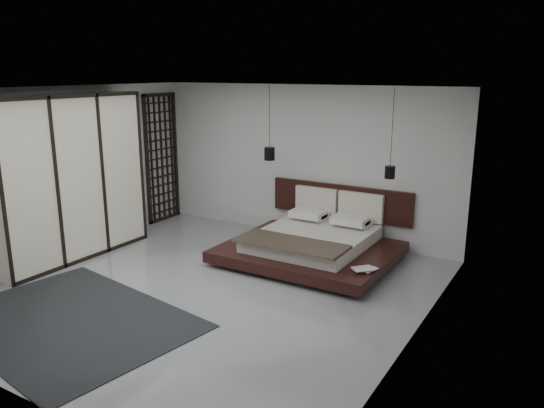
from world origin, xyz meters
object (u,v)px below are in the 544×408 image
Objects in this scene: lattice_screen at (162,158)px; wardrobe at (68,178)px; bed at (314,242)px; pendant_left at (269,154)px; pendant_right at (390,172)px; rug at (69,320)px.

wardrobe is at bearing -84.27° from lattice_screen.
pendant_left is (-1.10, 0.41, 1.34)m from bed.
pendant_right is (1.10, 0.41, 1.22)m from bed.
pendant_right is 0.51× the size of wardrobe.
bed is (3.75, -0.54, -1.02)m from lattice_screen.
wardrobe is (-2.40, -2.38, -0.27)m from pendant_left.
bed is at bearing 66.08° from rug.
lattice_screen is 0.95× the size of wardrobe.
rug is (-0.50, -4.02, -1.61)m from pendant_left.
bed is at bearing -159.47° from pendant_right.
pendant_left reaches higher than bed.
pendant_left is (2.65, -0.13, 0.32)m from lattice_screen.
pendant_left is at bearing -2.74° from lattice_screen.
pendant_left is 0.93× the size of pendant_right.
wardrobe is (0.25, -2.51, 0.04)m from lattice_screen.
bed is 1.78m from pendant_left.
wardrobe reaches higher than rug.
pendant_left is at bearing 44.76° from wardrobe.
lattice_screen is 2.00× the size of pendant_left.
pendant_right is (2.20, 0.00, -0.11)m from pendant_left.
pendant_right is 0.45× the size of rug.
pendant_left reaches higher than wardrobe.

